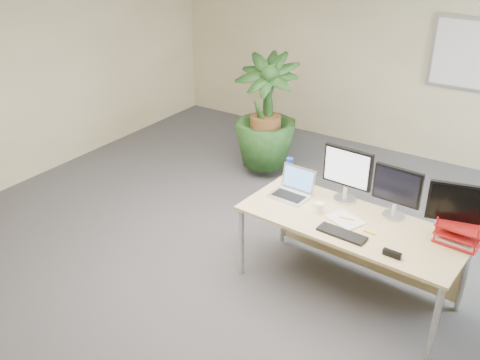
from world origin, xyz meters
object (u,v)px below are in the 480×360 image
Objects in this scene: floor_plant at (266,122)px; monitor_right at (397,190)px; desk at (355,232)px; laptop at (293,189)px; monitor_left at (347,171)px.

floor_plant is 2.65m from monitor_right.
laptop is (-0.67, 0.04, 0.22)m from desk.
monitor_left is 1.10× the size of monitor_right.
monitor_left is 0.55m from laptop.
laptop reaches higher than desk.
floor_plant is at bearing 128.67° from laptop.
monitor_left is at bearing 21.36° from laptop.
monitor_right is 0.98m from laptop.
monitor_left is (1.72, -1.40, 0.31)m from floor_plant.
desk is 5.39× the size of laptop.
floor_plant reaches higher than monitor_left.
monitor_right is at bearing -5.17° from monitor_left.
desk is 0.54m from monitor_right.
floor_plant is at bearing 140.90° from monitor_left.
floor_plant is at bearing 140.07° from desk.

